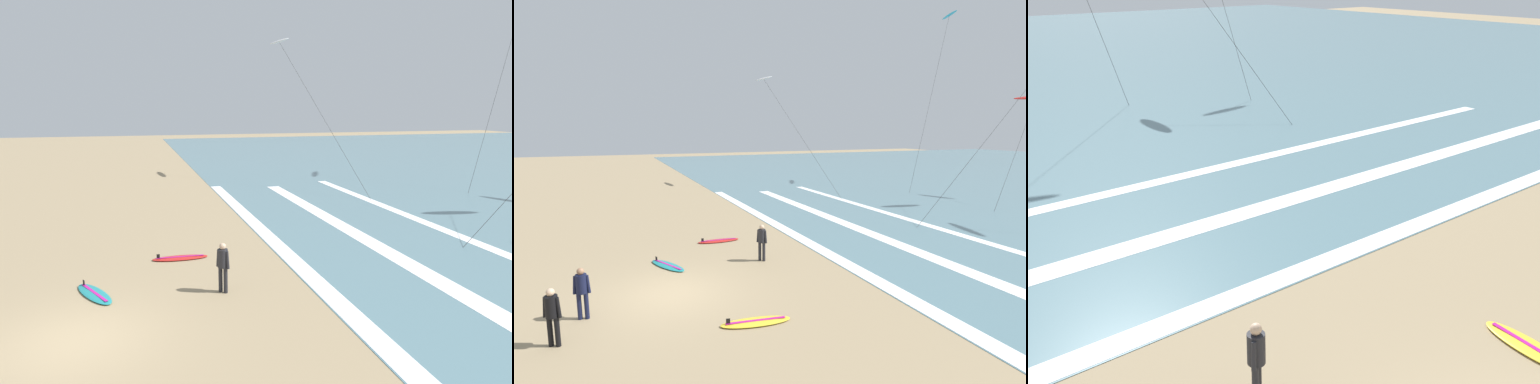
% 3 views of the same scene
% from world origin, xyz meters
% --- Properties ---
extents(ground_plane, '(160.00, 160.00, 0.00)m').
position_xyz_m(ground_plane, '(0.00, 0.00, 0.00)').
color(ground_plane, '#9E8763').
extents(wave_foam_shoreline, '(40.42, 0.70, 0.01)m').
position_xyz_m(wave_foam_shoreline, '(-0.92, 7.35, 0.01)').
color(wave_foam_shoreline, white).
rests_on(wave_foam_shoreline, ocean_surface).
extents(wave_foam_mid_break, '(43.99, 0.86, 0.01)m').
position_xyz_m(wave_foam_mid_break, '(1.98, 11.31, 0.01)').
color(wave_foam_mid_break, white).
rests_on(wave_foam_mid_break, ocean_surface).
extents(surfer_foreground_main, '(0.44, 0.40, 1.60)m').
position_xyz_m(surfer_foreground_main, '(-2.09, 4.19, 0.96)').
color(surfer_foreground_main, '#232328').
rests_on(surfer_foreground_main, ground).
extents(surfboard_near_water, '(0.65, 2.11, 0.25)m').
position_xyz_m(surfboard_near_water, '(-5.67, 3.22, 0.05)').
color(surfboard_near_water, red).
rests_on(surfboard_near_water, ground).
extents(surfboard_foreground_flat, '(2.15, 1.48, 0.25)m').
position_xyz_m(surfboard_foreground_flat, '(-2.89, 0.30, 0.05)').
color(surfboard_foreground_flat, teal).
rests_on(surfboard_foreground_flat, ground).
extents(kite_white_mid_center, '(12.26, 3.25, 10.85)m').
position_xyz_m(kite_white_mid_center, '(-24.40, 13.13, 10.56)').
color(kite_white_mid_center, white).
rests_on(kite_white_mid_center, ground).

